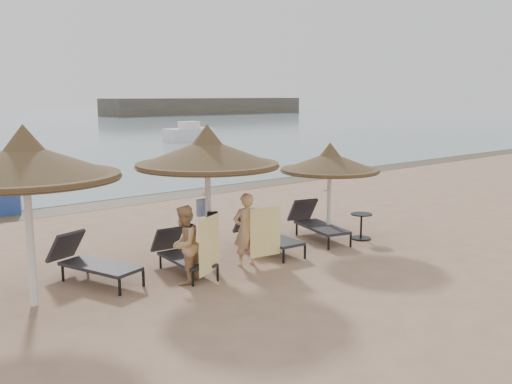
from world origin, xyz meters
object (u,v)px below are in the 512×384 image
lounger_near_right (265,233)px  lounger_far_right (316,222)px  palapa_right (330,162)px  palapa_center (207,154)px  lounger_near_left (181,253)px  palapa_left (25,162)px  person_left (184,239)px  side_table (361,227)px  person_right (246,224)px  lounger_far_left (90,260)px

lounger_near_right → lounger_far_right: size_ratio=0.95×
palapa_right → lounger_far_right: size_ratio=1.14×
palapa_center → lounger_near_left: bearing=178.9°
palapa_left → palapa_right: 7.41m
palapa_right → palapa_center: bearing=177.6°
lounger_near_right → lounger_far_right: (1.76, 0.04, 0.01)m
palapa_center → person_left: (-1.07, -0.69, -1.53)m
palapa_center → side_table: palapa_center is taller
person_right → person_left: bearing=14.5°
palapa_left → lounger_near_left: size_ratio=1.67×
palapa_left → person_right: 4.64m
side_table → lounger_far_right: bearing=135.4°
palapa_left → palapa_center: bearing=0.5°
palapa_center → lounger_far_right: palapa_center is taller
lounger_near_right → person_right: bearing=-144.8°
palapa_left → person_left: palapa_left is taller
side_table → person_left: bearing=-179.8°
lounger_near_right → side_table: bearing=-12.2°
lounger_far_left → lounger_near_left: bearing=-37.1°
person_left → palapa_center: bearing=179.7°
palapa_center → person_left: bearing=-147.0°
palapa_right → person_left: 4.84m
lounger_near_left → lounger_far_right: size_ratio=0.88×
palapa_center → lounger_far_right: bearing=2.2°
palapa_center → lounger_near_left: (-0.70, 0.01, -2.05)m
person_left → person_right: size_ratio=0.97×
palapa_left → lounger_far_right: 7.53m
palapa_left → palapa_center: 3.76m
palapa_center → lounger_near_left: palapa_center is taller
palapa_left → person_right: palapa_left is taller
palapa_center → palapa_right: 3.65m
palapa_left → lounger_near_right: bearing=1.3°
person_right → lounger_near_right: bearing=-138.7°
palapa_left → palapa_center: (3.76, 0.03, -0.10)m
lounger_near_left → palapa_left: bearing=-174.5°
lounger_near_right → palapa_right: bearing=-2.9°
lounger_far_right → palapa_left: bearing=-163.6°
side_table → person_left: size_ratio=0.37×
lounger_near_left → palapa_right: bearing=2.5°
palapa_left → lounger_near_right: 5.86m
palapa_right → lounger_near_right: (-1.92, 0.25, -1.57)m
lounger_near_left → lounger_far_left: bearing=165.5°
palapa_left → side_table: 8.37m
lounger_near_left → person_right: (1.26, -0.60, 0.55)m
lounger_far_left → side_table: bearing=-28.8°
person_left → person_right: bearing=150.5°
palapa_center → lounger_far_left: 3.22m
lounger_far_left → side_table: lounger_far_left is taller
lounger_near_right → side_table: size_ratio=3.15×
lounger_near_right → person_right: (-1.14, -0.68, 0.52)m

